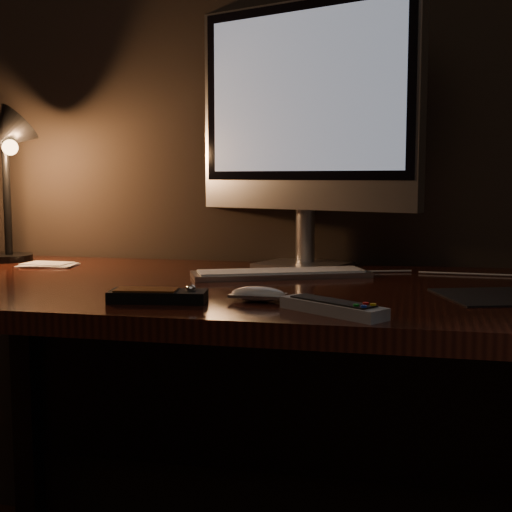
% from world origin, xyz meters
% --- Properties ---
extents(desk, '(1.60, 0.75, 0.75)m').
position_xyz_m(desk, '(0.00, 1.93, 0.62)').
color(desk, '#32130B').
rests_on(desk, ground).
extents(monitor, '(0.57, 0.26, 0.63)m').
position_xyz_m(monitor, '(0.02, 2.16, 1.12)').
color(monitor, silver).
rests_on(monitor, desk).
extents(keyboard, '(0.40, 0.25, 0.01)m').
position_xyz_m(keyboard, '(0.00, 1.97, 0.76)').
color(keyboard, silver).
rests_on(keyboard, desk).
extents(mousepad, '(0.29, 0.26, 0.00)m').
position_xyz_m(mousepad, '(0.46, 1.80, 0.75)').
color(mousepad, black).
rests_on(mousepad, desk).
extents(mouse, '(0.10, 0.05, 0.02)m').
position_xyz_m(mouse, '(0.02, 1.66, 0.76)').
color(mouse, white).
rests_on(mouse, desk).
extents(media_remote, '(0.18, 0.09, 0.03)m').
position_xyz_m(media_remote, '(-0.15, 1.61, 0.76)').
color(media_remote, black).
rests_on(media_remote, desk).
extents(tv_remote, '(0.19, 0.15, 0.03)m').
position_xyz_m(tv_remote, '(0.16, 1.57, 0.76)').
color(tv_remote, '#94979A').
rests_on(tv_remote, desk).
extents(papers, '(0.14, 0.10, 0.01)m').
position_xyz_m(papers, '(-0.59, 2.03, 0.75)').
color(papers, white).
rests_on(papers, desk).
extents(desk_lamp, '(0.20, 0.21, 0.40)m').
position_xyz_m(desk_lamp, '(-0.71, 2.07, 1.02)').
color(desk_lamp, black).
rests_on(desk_lamp, desk).
extents(cable, '(0.55, 0.06, 0.00)m').
position_xyz_m(cable, '(0.29, 2.07, 0.75)').
color(cable, white).
rests_on(cable, desk).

